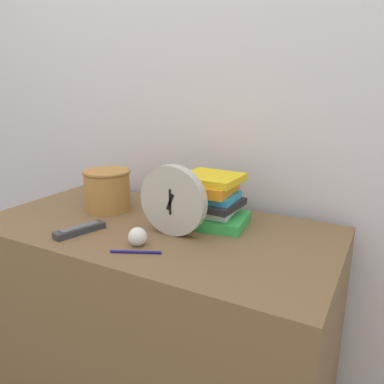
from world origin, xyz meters
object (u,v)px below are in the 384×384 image
(desk_clock, at_px, (173,201))
(pen, at_px, (136,252))
(book_stack, at_px, (208,200))
(crumpled_paper_ball, at_px, (138,237))
(tv_remote, at_px, (80,230))
(basket, at_px, (107,189))

(desk_clock, relative_size, pen, 1.66)
(book_stack, bearing_deg, crumpled_paper_ball, -109.34)
(tv_remote, bearing_deg, desk_clock, 26.32)
(tv_remote, relative_size, pen, 1.27)
(tv_remote, bearing_deg, basket, 108.73)
(basket, xyz_separation_m, crumpled_paper_ball, (0.30, -0.22, -0.05))
(desk_clock, distance_m, basket, 0.36)
(basket, height_order, tv_remote, basket)
(crumpled_paper_ball, distance_m, pen, 0.06)
(desk_clock, height_order, pen, desk_clock)
(desk_clock, bearing_deg, crumpled_paper_ball, -111.38)
(desk_clock, distance_m, book_stack, 0.16)
(book_stack, xyz_separation_m, pen, (-0.07, -0.32, -0.08))
(desk_clock, xyz_separation_m, tv_remote, (-0.27, -0.13, -0.10))
(basket, bearing_deg, crumpled_paper_ball, -36.23)
(desk_clock, xyz_separation_m, crumpled_paper_ball, (-0.05, -0.12, -0.08))
(basket, bearing_deg, book_stack, 7.99)
(pen, bearing_deg, crumpled_paper_ball, 120.07)
(desk_clock, bearing_deg, basket, 164.46)
(crumpled_paper_ball, bearing_deg, basket, 143.77)
(book_stack, xyz_separation_m, tv_remote, (-0.32, -0.29, -0.07))
(tv_remote, bearing_deg, book_stack, 41.92)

